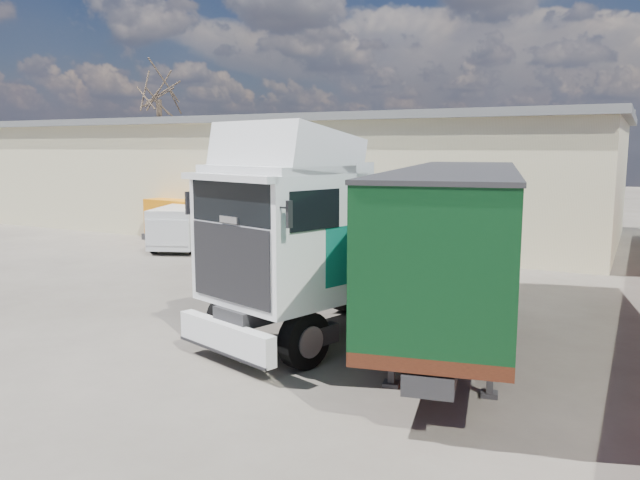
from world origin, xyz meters
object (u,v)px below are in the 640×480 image
at_px(bare_tree, 158,85).
at_px(panel_van, 183,227).
at_px(orange_skip, 179,222).
at_px(box_trailer, 458,233).
at_px(tractor_unit, 310,252).

xyz_separation_m(bare_tree, panel_van, (11.62, -11.94, -7.05)).
relative_size(bare_tree, orange_skip, 3.13).
bearing_deg(box_trailer, panel_van, 142.60).
xyz_separation_m(tractor_unit, box_trailer, (2.50, 2.03, 0.29)).
height_order(tractor_unit, box_trailer, tractor_unit).
relative_size(panel_van, orange_skip, 1.44).
xyz_separation_m(box_trailer, orange_skip, (-14.36, 7.95, -1.41)).
distance_m(box_trailer, orange_skip, 16.47).
height_order(bare_tree, orange_skip, bare_tree).
height_order(tractor_unit, orange_skip, tractor_unit).
relative_size(box_trailer, panel_van, 2.48).
relative_size(bare_tree, tractor_unit, 1.37).
height_order(bare_tree, box_trailer, bare_tree).
bearing_deg(tractor_unit, orange_skip, 157.32).
distance_m(bare_tree, panel_van, 18.09).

